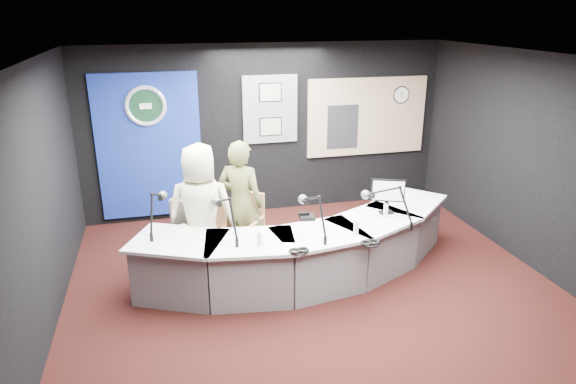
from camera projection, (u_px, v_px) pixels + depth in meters
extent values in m
plane|color=black|center=(320.00, 298.00, 6.21)|extent=(6.00, 6.00, 0.00)
cube|color=silver|center=(326.00, 60.00, 5.26)|extent=(6.00, 6.00, 0.02)
cube|color=black|center=(267.00, 130.00, 8.47)|extent=(6.00, 0.02, 2.80)
cube|color=black|center=(480.00, 354.00, 3.00)|extent=(6.00, 0.02, 2.80)
cube|color=black|center=(32.00, 214.00, 5.05)|extent=(0.02, 6.00, 2.80)
cube|color=black|center=(551.00, 169.00, 6.43)|extent=(0.02, 6.00, 2.80)
cube|color=navy|center=(149.00, 147.00, 8.06)|extent=(1.60, 0.05, 2.30)
torus|color=silver|center=(146.00, 106.00, 7.80)|extent=(0.63, 0.07, 0.63)
cylinder|color=black|center=(146.00, 106.00, 7.81)|extent=(0.48, 0.01, 0.48)
cube|color=slate|center=(270.00, 109.00, 8.34)|extent=(0.90, 0.04, 1.10)
cube|color=gray|center=(270.00, 92.00, 8.22)|extent=(0.34, 0.02, 0.27)
cube|color=gray|center=(271.00, 127.00, 8.41)|extent=(0.34, 0.02, 0.27)
cube|color=tan|center=(367.00, 116.00, 8.80)|extent=(2.12, 0.06, 1.32)
cube|color=#FFE7A1|center=(367.00, 117.00, 8.79)|extent=(2.00, 0.02, 1.20)
cube|color=black|center=(343.00, 127.00, 8.72)|extent=(0.55, 0.02, 0.75)
cylinder|color=white|center=(401.00, 95.00, 8.79)|extent=(0.28, 0.01, 0.28)
cube|color=slate|center=(190.00, 226.00, 6.71)|extent=(0.48, 0.33, 0.70)
imported|color=beige|center=(201.00, 212.00, 6.46)|extent=(0.95, 0.71, 1.77)
imported|color=brown|center=(241.00, 203.00, 6.80)|extent=(0.75, 0.68, 1.72)
cube|color=black|center=(388.00, 190.00, 6.68)|extent=(0.42, 0.20, 0.31)
cube|color=black|center=(307.00, 217.00, 6.58)|extent=(0.21, 0.17, 0.05)
torus|color=black|center=(370.00, 242.00, 5.89)|extent=(0.23, 0.23, 0.04)
torus|color=black|center=(299.00, 251.00, 5.69)|extent=(0.20, 0.20, 0.03)
cube|color=white|center=(184.00, 229.00, 6.28)|extent=(0.34, 0.37, 0.00)
cube|color=white|center=(291.00, 248.00, 5.79)|extent=(0.27, 0.32, 0.00)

